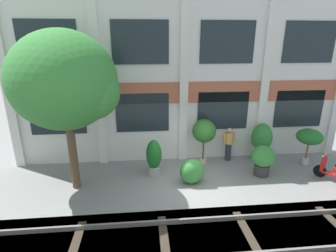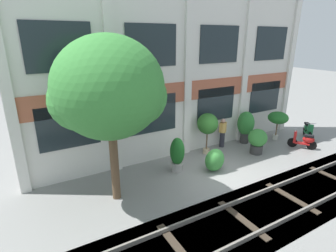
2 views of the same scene
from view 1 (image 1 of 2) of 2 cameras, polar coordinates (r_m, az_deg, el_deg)
name	(u,v)px [view 1 (image 1 of 2)]	position (r m, az deg, el deg)	size (l,w,h in m)	color
ground_plane	(193,189)	(10.02, 5.42, -13.42)	(80.00, 80.00, 0.00)	gray
apartment_facade	(183,67)	(11.41, 3.32, 12.77)	(14.60, 0.64, 8.37)	silver
rail_tracks	(210,243)	(8.08, 9.11, -23.79)	(22.24, 2.80, 0.43)	#423F3A
broadleaf_tree	(64,84)	(9.38, -21.66, 8.59)	(3.67, 3.50, 5.62)	brown
potted_plant_tall_urn	(309,137)	(12.84, 28.42, -2.20)	(1.09, 1.09, 1.61)	beige
potted_plant_fluted_column	(262,139)	(12.43, 19.73, -2.75)	(0.89, 0.89, 1.75)	#333333
potted_plant_ribbed_drum	(263,159)	(11.23, 19.94, -6.72)	(0.91, 0.91, 1.26)	#333333
potted_plant_stone_basin	(154,156)	(10.53, -3.09, -6.61)	(0.62, 0.62, 1.51)	gray
potted_plant_low_pan	(204,132)	(11.32, 7.87, -1.24)	(1.01, 1.01, 2.05)	tan
scooter_near_curb	(335,171)	(12.08, 32.59, -8.29)	(0.88, 1.17, 0.98)	black
resident_by_doorway	(229,143)	(12.12, 13.07, -3.66)	(0.53, 0.34, 1.54)	#282833
topiary_hedge	(192,171)	(10.15, 5.27, -9.80)	(0.97, 0.70, 0.98)	#388438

